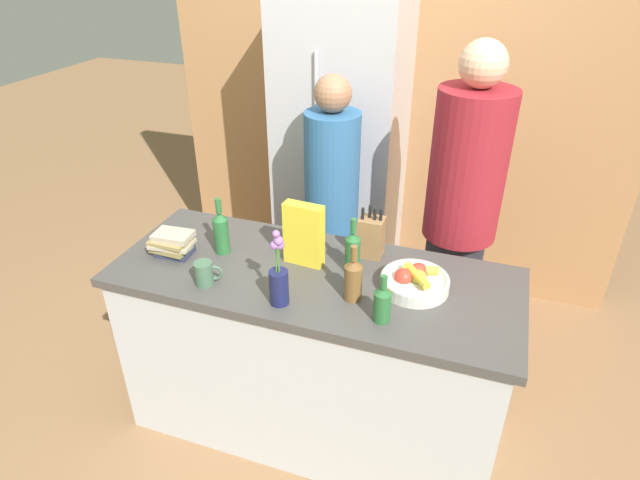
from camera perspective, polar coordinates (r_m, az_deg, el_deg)
ground_plane at (r=2.91m, az=-0.60°, el=-18.50°), size 14.00×14.00×0.00m
kitchen_island at (r=2.59m, az=-0.66°, el=-11.89°), size 1.77×0.70×0.90m
back_wall_wood at (r=3.52m, az=8.11°, el=15.38°), size 2.97×0.12×2.60m
refrigerator at (r=3.33m, az=2.30°, el=9.38°), size 0.71×0.63×2.00m
fruit_bowl at (r=2.23m, az=10.05°, el=-4.27°), size 0.28×0.28×0.10m
knife_block at (r=2.40m, az=5.47°, el=0.39°), size 0.11×0.09×0.24m
flower_vase at (r=2.08m, az=-4.43°, el=-4.22°), size 0.08×0.08×0.33m
cereal_box at (r=2.31m, az=-1.74°, el=0.59°), size 0.18×0.07×0.29m
coffee_mug at (r=2.27m, az=-12.19°, el=-3.51°), size 0.11×0.08×0.10m
book_stack at (r=2.50m, az=-15.47°, el=-0.39°), size 0.20×0.14×0.11m
bottle_oil at (r=2.45m, az=-10.51°, el=0.90°), size 0.07×0.07×0.27m
bottle_vinegar at (r=2.11m, az=3.56°, el=-4.10°), size 0.07×0.07×0.24m
bottle_wine at (r=2.28m, az=3.50°, el=-1.17°), size 0.07×0.07×0.25m
bottle_water at (r=2.02m, az=6.67°, el=-6.70°), size 0.07×0.07×0.20m
person_at_sink at (r=2.87m, az=1.23°, el=3.81°), size 0.29×0.29×1.60m
person_in_blue at (r=2.70m, az=14.89°, el=3.40°), size 0.36×0.36×1.80m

